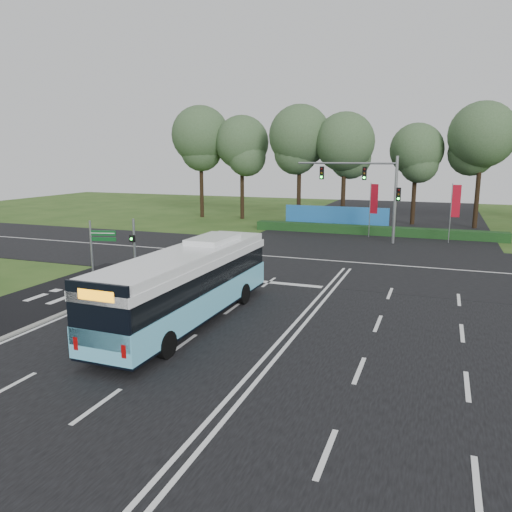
{
  "coord_description": "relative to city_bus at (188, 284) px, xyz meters",
  "views": [
    {
      "loc": [
        5.46,
        -20.63,
        7.02
      ],
      "look_at": [
        -2.95,
        2.0,
        2.14
      ],
      "focal_mm": 35.0,
      "sensor_mm": 36.0,
      "label": 1
    }
  ],
  "objects": [
    {
      "name": "traffic_light_gantry",
      "position": [
        4.52,
        23.05,
        2.97
      ],
      "size": [
        8.41,
        0.28,
        7.0
      ],
      "color": "gray",
      "rests_on": "ground"
    },
    {
      "name": "kerb_strip",
      "position": [
        -5.79,
        -0.45,
        -1.63
      ],
      "size": [
        0.25,
        18.0,
        0.12
      ],
      "primitive_type": "cube",
      "color": "gray",
      "rests_on": "ground"
    },
    {
      "name": "banner_flag_mid",
      "position": [
        4.25,
        25.66,
        1.38
      ],
      "size": [
        0.69,
        0.18,
        4.73
      ],
      "rotation": [
        0.0,
        0.0,
        -0.19
      ],
      "color": "gray",
      "rests_on": "ground"
    },
    {
      "name": "city_bus",
      "position": [
        0.0,
        0.0,
        0.0
      ],
      "size": [
        2.67,
        11.76,
        3.37
      ],
      "rotation": [
        0.0,
        0.0,
        -0.01
      ],
      "color": "#68CDF1",
      "rests_on": "ground"
    },
    {
      "name": "road_cross",
      "position": [
        4.31,
        14.55,
        -1.67
      ],
      "size": [
        120.0,
        14.0,
        0.05
      ],
      "primitive_type": "cube",
      "color": "black",
      "rests_on": "ground"
    },
    {
      "name": "street_sign",
      "position": [
        -7.1,
        3.25,
        0.64
      ],
      "size": [
        1.4,
        0.42,
        3.67
      ],
      "rotation": [
        0.0,
        0.0,
        0.25
      ],
      "color": "gray",
      "rests_on": "ground"
    },
    {
      "name": "eucalyptus_row",
      "position": [
        6.21,
        33.92,
        6.92
      ],
      "size": [
        53.53,
        9.29,
        12.54
      ],
      "color": "black",
      "rests_on": "ground"
    },
    {
      "name": "blue_hoarding",
      "position": [
        0.31,
        29.55,
        -0.59
      ],
      "size": [
        10.0,
        0.3,
        2.2
      ],
      "primitive_type": "cube",
      "color": "#2169B7",
      "rests_on": "ground"
    },
    {
      "name": "ground",
      "position": [
        4.31,
        2.55,
        -1.69
      ],
      "size": [
        120.0,
        120.0,
        0.0
      ],
      "primitive_type": "plane",
      "color": "#2B4B19",
      "rests_on": "ground"
    },
    {
      "name": "hedge",
      "position": [
        4.31,
        27.05,
        -1.29
      ],
      "size": [
        22.0,
        1.2,
        0.8
      ],
      "primitive_type": "cube",
      "color": "#133515",
      "rests_on": "ground"
    },
    {
      "name": "pedestrian_signal",
      "position": [
        -6.48,
        5.68,
        0.22
      ],
      "size": [
        0.31,
        0.42,
        3.51
      ],
      "rotation": [
        0.0,
        0.0,
        -0.19
      ],
      "color": "gray",
      "rests_on": "ground"
    },
    {
      "name": "bike_path",
      "position": [
        -8.19,
        -0.45,
        -1.66
      ],
      "size": [
        5.0,
        18.0,
        0.06
      ],
      "primitive_type": "cube",
      "color": "black",
      "rests_on": "ground"
    },
    {
      "name": "banner_flag_right",
      "position": [
        10.78,
        24.89,
        1.45
      ],
      "size": [
        0.72,
        0.08,
        4.84
      ],
      "rotation": [
        0.0,
        0.0,
        0.04
      ],
      "color": "gray",
      "rests_on": "ground"
    },
    {
      "name": "road_main",
      "position": [
        4.31,
        2.55,
        -1.67
      ],
      "size": [
        20.0,
        120.0,
        0.04
      ],
      "primitive_type": "cube",
      "color": "black",
      "rests_on": "ground"
    }
  ]
}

